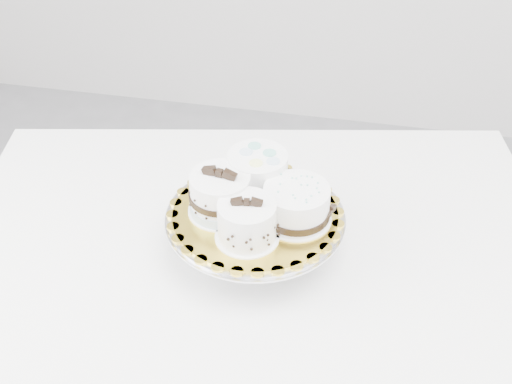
% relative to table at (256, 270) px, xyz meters
% --- Properties ---
extents(table, '(1.29, 0.99, 0.75)m').
position_rel_table_xyz_m(table, '(0.00, 0.00, 0.00)').
color(table, white).
rests_on(table, floor).
extents(cake_stand, '(0.33, 0.33, 0.09)m').
position_rel_table_xyz_m(cake_stand, '(0.01, -0.03, 0.14)').
color(cake_stand, gray).
rests_on(cake_stand, table).
extents(cake_board, '(0.38, 0.38, 0.00)m').
position_rel_table_xyz_m(cake_board, '(0.01, -0.03, 0.17)').
color(cake_board, gold).
rests_on(cake_board, cake_stand).
extents(cake_swirl, '(0.11, 0.11, 0.09)m').
position_rel_table_xyz_m(cake_swirl, '(0.00, -0.10, 0.21)').
color(cake_swirl, white).
rests_on(cake_swirl, cake_board).
extents(cake_banded, '(0.12, 0.12, 0.10)m').
position_rel_table_xyz_m(cake_banded, '(-0.06, -0.04, 0.21)').
color(cake_banded, white).
rests_on(cake_banded, cake_board).
extents(cake_dots, '(0.14, 0.14, 0.08)m').
position_rel_table_xyz_m(cake_dots, '(-0.00, 0.04, 0.22)').
color(cake_dots, white).
rests_on(cake_dots, cake_board).
extents(cake_ribbon, '(0.15, 0.15, 0.07)m').
position_rel_table_xyz_m(cake_ribbon, '(0.08, -0.03, 0.21)').
color(cake_ribbon, white).
rests_on(cake_ribbon, cake_board).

